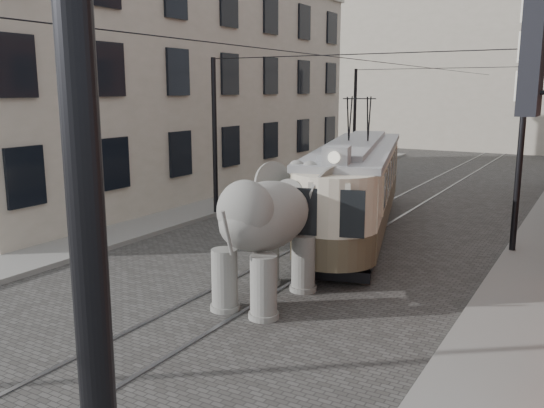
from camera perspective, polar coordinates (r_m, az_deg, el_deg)
The scene contains 9 objects.
ground at distance 14.76m, azimuth -1.40°, elevation -7.85°, with size 120.00×120.00×0.00m, color #43413D.
tram_rails at distance 14.76m, azimuth -1.40°, elevation -7.80°, with size 1.54×80.00×0.02m, color slate, non-canonical shape.
sidewalk_right at distance 12.86m, azimuth 22.52°, elevation -11.36°, with size 2.00×60.00×0.15m, color slate.
sidewalk_left at distance 18.83m, azimuth -18.55°, elevation -3.96°, with size 2.00×60.00×0.15m, color slate.
stucco_building at distance 28.53m, azimuth -9.97°, elevation 11.45°, with size 7.00×24.00×10.00m, color #A19885.
distant_block at distance 52.43m, azimuth 22.72°, elevation 12.81°, with size 28.00×10.00×14.00m, color #A19885.
catenary at distance 18.56m, azimuth 6.16°, elevation 5.54°, with size 11.00×30.20×6.00m, color black, non-canonical shape.
tram at distance 19.78m, azimuth 8.47°, elevation 3.77°, with size 2.38×11.55×4.58m, color beige, non-canonical shape.
elephant at distance 13.20m, azimuth -0.63°, elevation -3.13°, with size 2.79×5.07×3.10m, color slate, non-canonical shape.
Camera 1 is at (7.32, -11.87, 4.84)m, focal length 37.99 mm.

